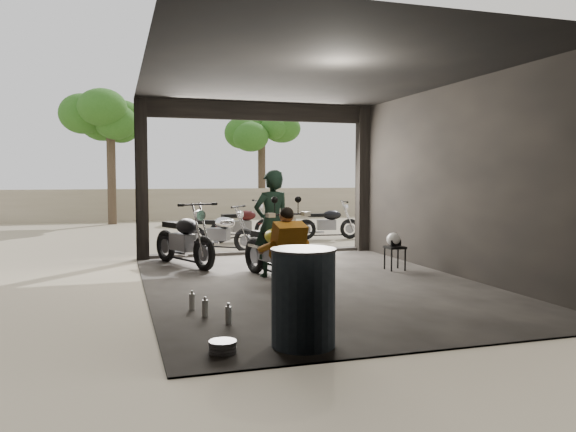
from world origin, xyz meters
TOP-DOWN VIEW (x-y plane):
  - ground at (0.00, 0.00)m, footprint 80.00×80.00m
  - garage at (0.00, 0.55)m, footprint 7.00×7.13m
  - boundary_wall at (0.00, 14.00)m, footprint 18.00×0.30m
  - tree_left at (-3.00, 12.50)m, footprint 2.20×2.20m
  - tree_right at (2.80, 14.00)m, footprint 2.20×2.20m
  - main_bike at (-0.48, 0.59)m, footprint 1.05×1.80m
  - left_bike at (-1.69, 2.33)m, footprint 1.36×1.91m
  - outside_bike_a at (-0.69, 4.14)m, footprint 1.60×1.42m
  - outside_bike_b at (0.21, 5.91)m, footprint 1.68×0.97m
  - outside_bike_c at (2.51, 5.81)m, footprint 1.58×0.82m
  - rider at (-0.43, 0.79)m, footprint 0.73×0.56m
  - mechanic at (-0.51, -0.56)m, footprint 0.69×0.88m
  - stool at (1.81, 0.74)m, footprint 0.32×0.32m
  - helmet at (1.80, 0.78)m, footprint 0.26×0.27m
  - oil_drum at (-1.16, -3.00)m, footprint 0.73×0.73m
  - sign_post at (2.84, 3.61)m, footprint 0.70×0.08m

SIDE VIEW (x-z plane):
  - ground at x=0.00m, z-range 0.00..0.00m
  - stool at x=1.81m, z-range 0.15..0.59m
  - oil_drum at x=-1.16m, z-range 0.00..0.96m
  - outside_bike_c at x=2.51m, z-range 0.00..1.02m
  - outside_bike_a at x=-0.69m, z-range 0.00..1.03m
  - outside_bike_b at x=0.21m, z-range 0.00..1.06m
  - helmet at x=1.80m, z-range 0.44..0.68m
  - main_bike at x=-0.48m, z-range 0.00..1.13m
  - mechanic at x=-0.51m, z-range 0.00..1.18m
  - left_bike at x=-1.69m, z-range 0.00..1.20m
  - boundary_wall at x=0.00m, z-range 0.00..1.20m
  - rider at x=-0.43m, z-range 0.00..1.77m
  - garage at x=0.00m, z-range -0.32..2.88m
  - sign_post at x=2.84m, z-range 0.34..2.46m
  - tree_right at x=2.80m, z-range 1.06..6.06m
  - tree_left at x=-3.00m, z-range 1.19..6.79m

